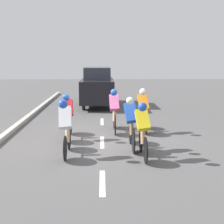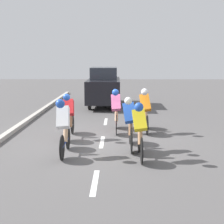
# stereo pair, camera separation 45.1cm
# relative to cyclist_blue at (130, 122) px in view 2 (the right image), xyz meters

# --- Properties ---
(ground_plane) EXTENTS (60.00, 60.00, 0.00)m
(ground_plane) POSITION_rel_cyclist_blue_xyz_m (0.83, -0.89, -0.79)
(ground_plane) COLOR #565454
(lane_stripe_near) EXTENTS (0.12, 1.40, 0.01)m
(lane_stripe_near) POSITION_rel_cyclist_blue_xyz_m (0.83, 2.47, -0.79)
(lane_stripe_near) COLOR white
(lane_stripe_near) RESTS_ON ground
(lane_stripe_mid) EXTENTS (0.12, 1.40, 0.01)m
(lane_stripe_mid) POSITION_rel_cyclist_blue_xyz_m (0.83, -0.73, -0.79)
(lane_stripe_mid) COLOR white
(lane_stripe_mid) RESTS_ON ground
(lane_stripe_far) EXTENTS (0.12, 1.40, 0.01)m
(lane_stripe_far) POSITION_rel_cyclist_blue_xyz_m (0.83, -3.93, -0.79)
(lane_stripe_far) COLOR white
(lane_stripe_far) RESTS_ON ground
(curb) EXTENTS (0.20, 27.30, 0.14)m
(curb) POSITION_rel_cyclist_blue_xyz_m (4.03, -0.73, -0.72)
(curb) COLOR #B7B2A8
(curb) RESTS_ON ground
(cyclist_blue) EXTENTS (0.41, 1.70, 1.53)m
(cyclist_blue) POSITION_rel_cyclist_blue_xyz_m (0.00, 0.00, 0.00)
(cyclist_blue) COLOR black
(cyclist_blue) RESTS_ON ground
(cyclist_orange) EXTENTS (0.41, 1.62, 1.57)m
(cyclist_orange) POSITION_rel_cyclist_blue_xyz_m (-0.62, -2.07, 0.05)
(cyclist_orange) COLOR black
(cyclist_orange) RESTS_ON ground
(cyclist_pink) EXTENTS (0.35, 1.74, 1.55)m
(cyclist_pink) POSITION_rel_cyclist_blue_xyz_m (0.40, -2.09, 0.02)
(cyclist_pink) COLOR black
(cyclist_pink) RESTS_ON ground
(cyclist_yellow) EXTENTS (0.39, 1.62, 1.50)m
(cyclist_yellow) POSITION_rel_cyclist_blue_xyz_m (-0.22, 0.88, 0.01)
(cyclist_yellow) COLOR black
(cyclist_yellow) RESTS_ON ground
(cyclist_red) EXTENTS (0.37, 1.70, 1.48)m
(cyclist_red) POSITION_rel_cyclist_blue_xyz_m (1.91, -1.21, -0.01)
(cyclist_red) COLOR black
(cyclist_red) RESTS_ON ground
(cyclist_white) EXTENTS (0.37, 1.64, 1.55)m
(cyclist_white) POSITION_rel_cyclist_blue_xyz_m (1.78, 0.63, 0.04)
(cyclist_white) COLOR black
(cyclist_white) RESTS_ON ground
(support_car) EXTENTS (1.70, 4.52, 2.10)m
(support_car) POSITION_rel_cyclist_blue_xyz_m (1.07, -8.42, 0.27)
(support_car) COLOR black
(support_car) RESTS_ON ground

